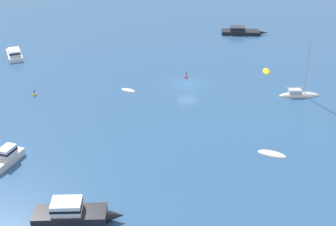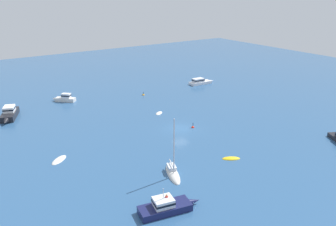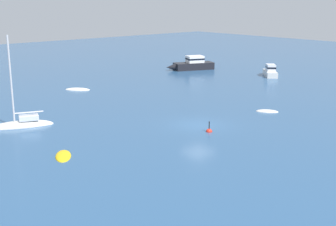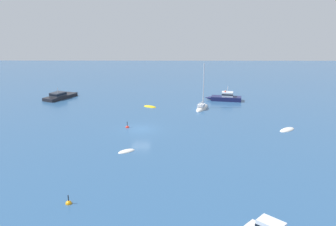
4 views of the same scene
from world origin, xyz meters
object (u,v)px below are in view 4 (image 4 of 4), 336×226
at_px(dinghy, 150,107).
at_px(mooring_buoy, 69,204).
at_px(dinghy_1, 287,130).
at_px(channel_buoy, 127,127).
at_px(cabin_cruiser_1, 60,96).
at_px(tender, 126,151).
at_px(motor_cruiser, 225,97).
at_px(ketch, 202,108).

relative_size(dinghy, mooring_buoy, 2.52).
bearing_deg(dinghy_1, channel_buoy, 136.59).
height_order(dinghy_1, channel_buoy, channel_buoy).
relative_size(dinghy_1, channel_buoy, 2.73).
relative_size(cabin_cruiser_1, dinghy_1, 2.65).
relative_size(tender, dinghy, 0.86).
distance_m(dinghy, mooring_buoy, 32.86).
bearing_deg(mooring_buoy, motor_cruiser, 63.26).
xyz_separation_m(ketch, dinghy_1, (10.74, -11.66, -0.14)).
xyz_separation_m(motor_cruiser, channel_buoy, (-16.43, -16.63, -0.62)).
distance_m(dinghy, dinghy_1, 23.49).
bearing_deg(dinghy, motor_cruiser, -130.60).
relative_size(motor_cruiser, mooring_buoy, 6.60).
height_order(motor_cruiser, cabin_cruiser_1, motor_cruiser).
height_order(motor_cruiser, dinghy_1, motor_cruiser).
height_order(tender, dinghy, dinghy).
distance_m(dinghy_1, mooring_buoy, 31.59).
xyz_separation_m(dinghy, dinghy_1, (19.74, -12.73, 0.00)).
height_order(channel_buoy, mooring_buoy, channel_buoy).
xyz_separation_m(dinghy, ketch, (9.00, -1.07, 0.14)).
height_order(motor_cruiser, dinghy, motor_cruiser).
relative_size(tender, dinghy_1, 0.75).
bearing_deg(motor_cruiser, mooring_buoy, 74.37).
xyz_separation_m(dinghy, channel_buoy, (-2.52, -11.78, 0.02)).
bearing_deg(mooring_buoy, dinghy_1, 38.72).
xyz_separation_m(dinghy, cabin_cruiser_1, (-17.62, 6.35, 0.51)).
bearing_deg(tender, mooring_buoy, 37.26).
height_order(motor_cruiser, mooring_buoy, motor_cruiser).
bearing_deg(motor_cruiser, cabin_cruiser_1, 8.41).
bearing_deg(cabin_cruiser_1, motor_cruiser, -65.06).
bearing_deg(channel_buoy, motor_cruiser, 45.36).
xyz_separation_m(tender, dinghy, (1.54, 20.82, 0.00)).
distance_m(ketch, cabin_cruiser_1, 27.64).
bearing_deg(ketch, channel_buoy, 153.87).
bearing_deg(motor_cruiser, channel_buoy, 56.47).
relative_size(cabin_cruiser_1, channel_buoy, 7.22).
bearing_deg(cabin_cruiser_1, dinghy_1, -89.41).
bearing_deg(tender, cabin_cruiser_1, -95.98).
height_order(dinghy_1, mooring_buoy, mooring_buoy).
distance_m(dinghy, cabin_cruiser_1, 18.74).
relative_size(motor_cruiser, dinghy, 2.62).
distance_m(motor_cruiser, mooring_buoy, 41.82).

